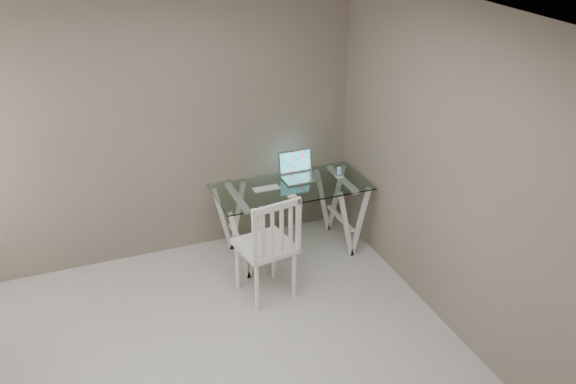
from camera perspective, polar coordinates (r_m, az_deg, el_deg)
name	(u,v)px	position (r m, az deg, el deg)	size (l,w,h in m)	color
room	(206,192)	(3.97, -7.32, -0.04)	(4.50, 4.52, 2.71)	#B0ADA9
desk	(291,219)	(6.39, 0.27, -2.40)	(1.50, 0.70, 0.75)	silver
chair	(270,244)	(5.63, -1.64, -4.63)	(0.54, 0.54, 1.03)	white
laptop	(298,171)	(6.40, 0.91, 1.87)	(0.36, 0.29, 0.25)	#B5B5B9
keyboard	(266,189)	(6.17, -1.95, 0.31)	(0.27, 0.12, 0.01)	silver
mouse	(292,196)	(6.00, 0.37, -0.38)	(0.10, 0.06, 0.03)	white
phone_dock	(339,174)	(6.42, 4.55, 1.60)	(0.06, 0.06, 0.12)	white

